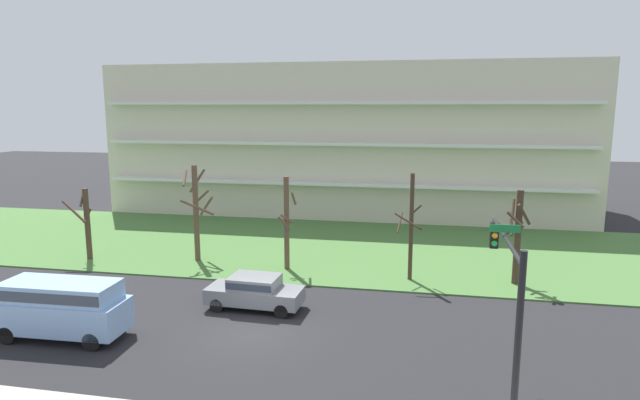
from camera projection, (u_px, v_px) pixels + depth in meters
The scene contains 11 objects.
ground at pixel (252, 332), 22.16m from camera, with size 160.00×160.00×0.00m, color #232326.
grass_lawn_strip at pixel (317, 246), 35.69m from camera, with size 80.00×16.00×0.08m, color #477238.
apartment_building at pixel (349, 139), 49.01m from camera, with size 40.43×14.74×12.78m.
tree_far_left at pixel (86, 222), 32.16m from camera, with size 1.82×1.55×4.43m.
tree_left at pixel (197, 210), 31.83m from camera, with size 2.12×2.46×5.87m.
tree_center at pixel (287, 223), 30.11m from camera, with size 0.94×0.98×5.42m.
tree_right at pixel (411, 227), 28.18m from camera, with size 1.47×1.63×5.84m.
tree_far_right at pixel (517, 235), 27.56m from camera, with size 1.28×1.31×5.06m.
sedan_gray_near_left at pixel (255, 291), 24.55m from camera, with size 4.48×1.99×1.57m.
van_blue_center_left at pixel (61, 305), 21.36m from camera, with size 5.25×2.14×2.36m.
traffic_signal_mast at pixel (507, 291), 15.35m from camera, with size 0.90×5.80×5.75m.
Camera 1 is at (6.79, -19.96, 9.21)m, focal length 29.86 mm.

